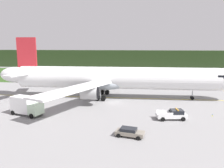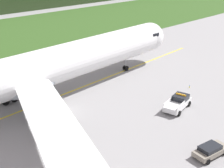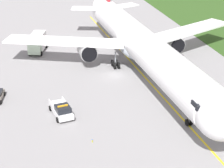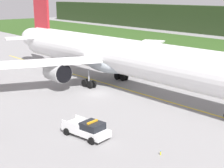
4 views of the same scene
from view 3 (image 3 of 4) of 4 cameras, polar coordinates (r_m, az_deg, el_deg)
ground at (r=66.59m, az=0.31°, el=1.31°), size 320.00×320.00×0.00m
taxiway_centerline_main at (r=67.84m, az=4.20°, el=1.70°), size 78.57×4.00×0.01m
airliner at (r=66.54m, az=4.18°, el=5.82°), size 59.40×45.03×15.14m
ops_pickup_truck at (r=53.83m, az=-7.38°, el=-3.74°), size 5.56×3.08×1.94m
catering_truck at (r=78.56m, az=-10.79°, el=5.97°), size 6.71×4.13×3.70m
taxiway_edge_light_east at (r=47.99m, az=-2.90°, el=-8.23°), size 0.12×0.12×0.46m
taxiway_edge_light_west at (r=84.07m, az=-7.84°, el=6.24°), size 0.12×0.12×0.44m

